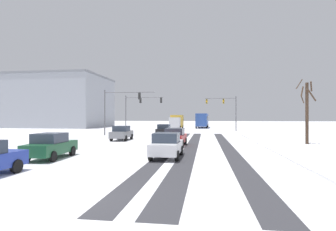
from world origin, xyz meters
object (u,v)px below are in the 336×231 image
(car_grey_second, at_px, (122,133))
(box_truck_delivery, at_px, (177,121))
(car_red_third, at_px, (175,137))
(car_dark_green_fifth, at_px, (51,146))
(car_white_fourth, at_px, (167,145))
(traffic_signal_far_right, at_px, (225,106))
(bus_oncoming, at_px, (202,119))
(office_building_far_left_block, at_px, (53,102))
(traffic_signal_near_left, at_px, (119,104))
(traffic_signal_far_left, at_px, (139,105))
(car_black_lead, at_px, (164,130))
(bare_tree_sidewalk_mid, at_px, (307,110))

(car_grey_second, distance_m, box_truck_delivery, 27.01)
(car_red_third, height_order, car_dark_green_fifth, same)
(car_dark_green_fifth, bearing_deg, car_white_fourth, 10.79)
(traffic_signal_far_right, bearing_deg, bus_oncoming, 107.63)
(car_dark_green_fifth, bearing_deg, bus_oncoming, 79.39)
(office_building_far_left_block, bearing_deg, bus_oncoming, 0.75)
(car_dark_green_fifth, distance_m, office_building_far_left_block, 56.27)
(traffic_signal_far_right, bearing_deg, car_red_third, -103.70)
(car_grey_second, xyz_separation_m, bus_oncoming, (8.67, 34.95, 1.18))
(bus_oncoming, xyz_separation_m, box_truck_delivery, (-5.35, -8.16, -0.36))
(bus_oncoming, bearing_deg, car_red_third, -92.88)
(car_red_third, distance_m, bus_oncoming, 40.02)
(traffic_signal_near_left, bearing_deg, bus_oncoming, 67.62)
(car_white_fourth, relative_size, box_truck_delivery, 0.55)
(traffic_signal_far_left, height_order, car_black_lead, traffic_signal_far_left)
(car_dark_green_fifth, xyz_separation_m, office_building_far_left_block, (-29.40, 47.64, 5.70))
(car_white_fourth, relative_size, bare_tree_sidewalk_mid, 0.63)
(car_white_fourth, distance_m, car_dark_green_fifth, 7.39)
(traffic_signal_far_right, distance_m, car_black_lead, 17.31)
(car_dark_green_fifth, relative_size, bus_oncoming, 0.38)
(car_white_fourth, bearing_deg, car_dark_green_fifth, -169.21)
(car_black_lead, xyz_separation_m, car_dark_green_fifth, (-4.08, -20.30, 0.00))
(traffic_signal_near_left, xyz_separation_m, box_truck_delivery, (6.10, 19.63, -2.87))
(traffic_signal_near_left, height_order, car_dark_green_fifth, traffic_signal_near_left)
(office_building_far_left_block, bearing_deg, bare_tree_sidewalk_mid, -36.29)
(car_red_third, bearing_deg, office_building_far_left_block, 132.70)
(car_white_fourth, relative_size, bus_oncoming, 0.37)
(bare_tree_sidewalk_mid, bearing_deg, traffic_signal_far_right, 105.15)
(traffic_signal_far_right, relative_size, box_truck_delivery, 0.87)
(car_black_lead, xyz_separation_m, car_grey_second, (-3.73, -7.11, 0.00))
(traffic_signal_far_right, distance_m, car_grey_second, 25.18)
(car_white_fourth, relative_size, office_building_far_left_block, 0.15)
(traffic_signal_far_left, height_order, bus_oncoming, traffic_signal_far_left)
(traffic_signal_near_left, height_order, bare_tree_sidewalk_mid, traffic_signal_near_left)
(car_white_fourth, bearing_deg, car_grey_second, 120.35)
(bus_oncoming, height_order, bare_tree_sidewalk_mid, bare_tree_sidewalk_mid)
(car_grey_second, bearing_deg, traffic_signal_far_left, 98.14)
(traffic_signal_far_left, distance_m, box_truck_delivery, 11.66)
(car_red_third, bearing_deg, bare_tree_sidewalk_mid, 15.66)
(car_white_fourth, height_order, office_building_far_left_block, office_building_far_left_block)
(car_black_lead, distance_m, car_red_third, 12.47)
(car_black_lead, distance_m, bare_tree_sidewalk_mid, 17.88)
(car_red_third, distance_m, car_white_fourth, 6.81)
(car_black_lead, bearing_deg, bus_oncoming, 79.93)
(bus_oncoming, relative_size, office_building_far_left_block, 0.41)
(traffic_signal_far_right, xyz_separation_m, car_white_fourth, (-6.14, -33.00, -3.81))
(car_white_fourth, bearing_deg, car_black_lead, 99.54)
(car_black_lead, distance_m, car_dark_green_fifth, 20.71)
(car_red_third, relative_size, bus_oncoming, 0.37)
(traffic_signal_far_right, height_order, car_grey_second, traffic_signal_far_right)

